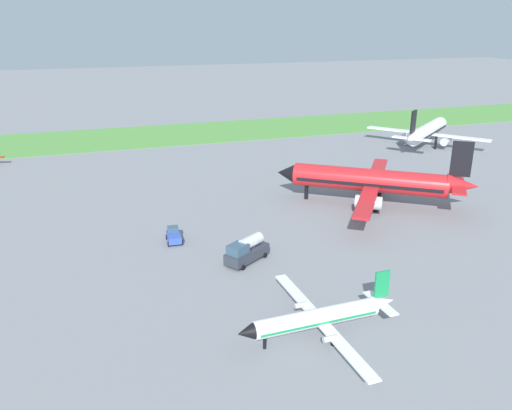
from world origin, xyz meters
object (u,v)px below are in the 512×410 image
(airplane_foreground_turboprop, at_px, (320,317))
(airplane_parked_jet_far, at_px, (427,131))
(airplane_midfield_jet, at_px, (373,181))
(fuel_truck_near_gate, at_px, (246,250))
(pushback_tug_midfield, at_px, (174,236))

(airplane_foreground_turboprop, distance_m, airplane_parked_jet_far, 88.48)
(airplane_parked_jet_far, bearing_deg, airplane_foreground_turboprop, -170.20)
(airplane_midfield_jet, xyz_separation_m, airplane_parked_jet_far, (34.63, 33.28, -0.47))
(airplane_parked_jet_far, xyz_separation_m, fuel_truck_near_gate, (-61.05, -47.19, -2.21))
(airplane_midfield_jet, height_order, fuel_truck_near_gate, airplane_midfield_jet)
(airplane_foreground_turboprop, relative_size, fuel_truck_near_gate, 2.94)
(pushback_tug_midfield, bearing_deg, airplane_midfield_jet, -78.49)
(airplane_midfield_jet, relative_size, fuel_truck_near_gate, 4.26)
(airplane_foreground_turboprop, height_order, pushback_tug_midfield, airplane_foreground_turboprop)
(airplane_foreground_turboprop, height_order, airplane_midfield_jet, airplane_midfield_jet)
(fuel_truck_near_gate, bearing_deg, airplane_midfield_jet, 174.46)
(pushback_tug_midfield, bearing_deg, fuel_truck_near_gate, -136.45)
(airplane_foreground_turboprop, height_order, fuel_truck_near_gate, airplane_foreground_turboprop)
(airplane_midfield_jet, bearing_deg, airplane_foreground_turboprop, 88.60)
(airplane_parked_jet_far, bearing_deg, pushback_tug_midfield, 170.79)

